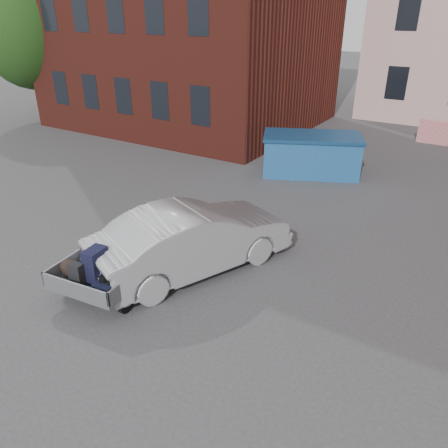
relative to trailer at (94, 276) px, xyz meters
The scene contains 6 objects.
ground 1.75m from the trailer, 41.74° to the left, with size 120.00×120.00×0.00m, color #38383A.
far_building 29.95m from the trailer, 129.12° to the left, with size 6.00×6.00×8.00m, color maroon.
tree 18.47m from the trailer, 145.67° to the left, with size 5.28×5.28×8.30m.
trailer is the anchor object (origin of this frame).
dumpster 9.55m from the trailer, 86.02° to the left, with size 3.79×2.98×1.41m.
silver_car 2.28m from the trailer, 66.77° to the left, with size 1.60×4.58×1.51m, color #9B9DA2.
Camera 1 is at (4.79, -5.83, 5.29)m, focal length 35.00 mm.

